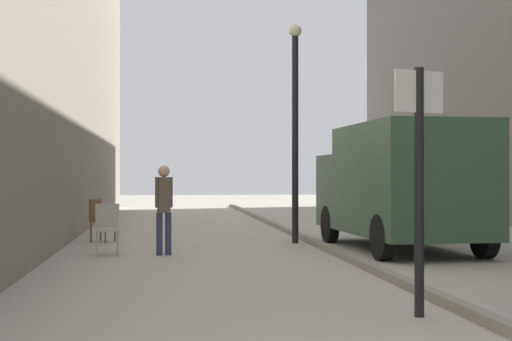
# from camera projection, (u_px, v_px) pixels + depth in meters

# --- Properties ---
(ground_plane) EXTENTS (80.00, 80.00, 0.00)m
(ground_plane) POSITION_uv_depth(u_px,v_px,m) (243.00, 249.00, 14.77)
(ground_plane) COLOR #A8A093
(kerb_strip) EXTENTS (0.16, 40.00, 0.12)m
(kerb_strip) POSITION_uv_depth(u_px,v_px,m) (320.00, 245.00, 14.97)
(kerb_strip) COLOR gray
(kerb_strip) RESTS_ON ground_plane
(pedestrian_main_foreground) EXTENTS (0.33, 0.22, 1.66)m
(pedestrian_main_foreground) POSITION_uv_depth(u_px,v_px,m) (164.00, 203.00, 13.58)
(pedestrian_main_foreground) COLOR #2D3851
(pedestrian_main_foreground) RESTS_ON ground_plane
(delivery_van) EXTENTS (2.27, 5.11, 2.45)m
(delivery_van) POSITION_uv_depth(u_px,v_px,m) (400.00, 184.00, 14.53)
(delivery_van) COLOR #335138
(delivery_van) RESTS_ON ground_plane
(street_sign_post) EXTENTS (0.58, 0.20, 2.60)m
(street_sign_post) POSITION_uv_depth(u_px,v_px,m) (419.00, 169.00, 7.68)
(street_sign_post) COLOR black
(street_sign_post) RESTS_ON ground_plane
(lamp_post) EXTENTS (0.28, 0.28, 4.76)m
(lamp_post) POSITION_uv_depth(u_px,v_px,m) (295.00, 118.00, 16.00)
(lamp_post) COLOR black
(lamp_post) RESTS_ON ground_plane
(cafe_chair_near_window) EXTENTS (0.60, 0.60, 0.94)m
(cafe_chair_near_window) POSITION_uv_depth(u_px,v_px,m) (100.00, 217.00, 16.32)
(cafe_chair_near_window) COLOR brown
(cafe_chair_near_window) RESTS_ON ground_plane
(cafe_chair_by_doorway) EXTENTS (0.48, 0.48, 0.94)m
(cafe_chair_by_doorway) POSITION_uv_depth(u_px,v_px,m) (107.00, 225.00, 13.68)
(cafe_chair_by_doorway) COLOR #B7B2A8
(cafe_chair_by_doorway) RESTS_ON ground_plane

